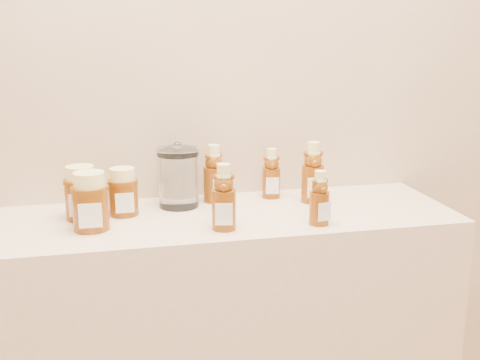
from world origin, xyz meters
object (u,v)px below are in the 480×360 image
object	(u,v)px
bear_bottle_front_left	(224,193)
honey_jar_left	(81,192)
bear_bottle_back_left	(214,170)
glass_canister	(178,175)

from	to	relation	value
bear_bottle_front_left	honey_jar_left	bearing A→B (deg)	165.71
bear_bottle_back_left	honey_jar_left	distance (m)	0.37
glass_canister	bear_bottle_front_left	bearing A→B (deg)	-68.61
honey_jar_left	glass_canister	distance (m)	0.26
honey_jar_left	bear_bottle_front_left	bearing A→B (deg)	-19.33
honey_jar_left	glass_canister	size ratio (longest dim) A/B	0.78
bear_bottle_back_left	bear_bottle_front_left	xyz separation A→B (m)	(-0.02, -0.24, 0.00)
bear_bottle_back_left	glass_canister	bearing A→B (deg)	173.83
bear_bottle_back_left	bear_bottle_front_left	distance (m)	0.24
glass_canister	honey_jar_left	bearing A→B (deg)	-168.81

